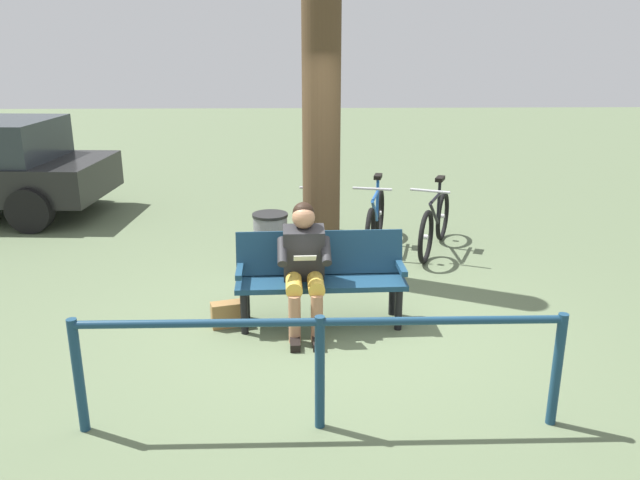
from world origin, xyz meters
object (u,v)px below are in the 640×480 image
Objects in this scene: handbag at (227,314)px; litter_bin at (271,246)px; bicycle_red at (375,221)px; tree_trunk at (321,106)px; bicycle_purple at (323,220)px; bench at (320,271)px; bicycle_black at (435,224)px; person_reading at (304,262)px.

litter_bin is at bearing -106.17° from handbag.
bicycle_red is at bearing -139.71° from litter_bin.
bicycle_purple is at bearing -92.75° from tree_trunk.
tree_trunk is at bearing -94.00° from bench.
bicycle_black is at bearing 91.70° from bicycle_red.
person_reading is at bearing -7.85° from bicycle_red.
bicycle_red is (-1.67, -2.36, 0.24)m from handbag.
tree_trunk is at bearing -122.66° from handbag.
tree_trunk is at bearing -40.29° from bicycle_black.
handbag is (0.74, -0.06, -0.54)m from person_reading.
handbag is 0.19× the size of bicycle_black.
bench is at bearing -134.07° from person_reading.
handbag is 0.18× the size of bicycle_red.
person_reading reaches higher than bicycle_black.
person_reading reaches higher than litter_bin.
bicycle_black reaches higher than litter_bin.
bench is at bearing 87.94° from tree_trunk.
handbag is 2.50m from tree_trunk.
bicycle_purple is (-0.25, -2.48, -0.31)m from person_reading.
litter_bin is at bearing -41.89° from bicycle_black.
litter_bin is 1.33m from bicycle_purple.
litter_bin is at bearing -67.01° from bench.
bench is at bearing -172.90° from handbag.
bicycle_black is 0.77m from bicycle_red.
person_reading is 4.00× the size of handbag.
person_reading is 2.51m from bicycle_purple.
tree_trunk is at bearing 5.21° from bicycle_purple.
person_reading is at bearing 175.43° from handbag.
handbag is 0.18× the size of bicycle_purple.
bicycle_purple is (-0.98, -2.42, 0.24)m from handbag.
tree_trunk is (-0.05, -1.35, 1.41)m from bench.
person_reading is 2.83m from bicycle_black.
bicycle_purple reaches higher than handbag.
litter_bin is (0.53, -1.14, -0.12)m from bench.
person_reading is 0.77× the size of bicycle_black.
tree_trunk is 1.94m from bicycle_red.
bicycle_purple is (0.68, -0.07, 0.00)m from bicycle_red.
bench is 5.38× the size of handbag.
bench reaches higher than litter_bin.
tree_trunk is (-0.94, -1.46, 1.80)m from handbag.
handbag is 2.63m from bicycle_purple.
person_reading is (0.15, 0.17, 0.16)m from bench.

